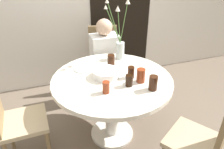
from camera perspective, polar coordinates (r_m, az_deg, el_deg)
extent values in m
plane|color=#6B5B4C|center=(2.51, 0.00, -15.14)|extent=(16.00, 16.00, 0.00)
cube|color=black|center=(3.26, 2.39, 16.36)|extent=(0.90, 0.01, 2.05)
cylinder|color=silver|center=(2.08, 0.00, -1.44)|extent=(1.15, 1.15, 0.04)
cylinder|color=silver|center=(2.28, 0.00, -8.83)|extent=(0.14, 0.14, 0.64)
cylinder|color=silver|center=(2.50, 0.00, -14.90)|extent=(0.46, 0.46, 0.03)
cube|color=tan|center=(2.94, -2.04, 2.63)|extent=(0.47, 0.47, 0.04)
cube|color=olive|center=(3.01, -2.45, 8.44)|extent=(0.38, 0.11, 0.46)
cylinder|color=olive|center=(2.90, -5.00, -3.10)|extent=(0.03, 0.03, 0.42)
cylinder|color=olive|center=(2.92, 1.67, -2.66)|extent=(0.03, 0.03, 0.42)
cylinder|color=olive|center=(3.19, -5.29, 0.17)|extent=(0.03, 0.03, 0.42)
cylinder|color=olive|center=(3.21, 0.77, 0.53)|extent=(0.03, 0.03, 0.42)
cube|color=tan|center=(2.14, -22.03, -11.40)|extent=(0.41, 0.41, 0.04)
cylinder|color=olive|center=(2.16, -16.08, -18.07)|extent=(0.03, 0.03, 0.42)
cylinder|color=olive|center=(2.41, -17.04, -12.32)|extent=(0.03, 0.03, 0.42)
cylinder|color=olive|center=(2.44, -25.15, -13.60)|extent=(0.03, 0.03, 0.42)
cube|color=tan|center=(1.95, 20.63, -15.96)|extent=(0.55, 0.55, 0.04)
cylinder|color=olive|center=(2.25, 16.98, -15.88)|extent=(0.03, 0.03, 0.42)
cylinder|color=white|center=(2.08, -1.57, 0.27)|extent=(0.25, 0.25, 0.07)
cylinder|color=#E54C4C|center=(2.05, -1.59, 1.71)|extent=(0.01, 0.01, 0.04)
cylinder|color=silver|center=(2.43, 2.12, 6.29)|extent=(0.09, 0.09, 0.19)
cylinder|color=#4C7538|center=(2.33, 3.12, 13.33)|extent=(0.07, 0.03, 0.44)
cone|color=silver|center=(2.28, 4.17, 18.58)|extent=(0.05, 0.05, 0.05)
cylinder|color=#4C7538|center=(2.34, 0.32, 12.73)|extent=(0.15, 0.07, 0.38)
cone|color=silver|center=(2.30, -1.68, 17.29)|extent=(0.04, 0.04, 0.04)
cylinder|color=#4C7538|center=(2.34, 0.48, 13.45)|extent=(0.13, 0.09, 0.44)
cone|color=silver|center=(2.31, -1.34, 18.75)|extent=(0.04, 0.04, 0.04)
cylinder|color=#4C7538|center=(2.29, 1.86, 12.44)|extent=(0.07, 0.08, 0.39)
cone|color=silver|center=(2.20, 1.51, 16.91)|extent=(0.05, 0.05, 0.05)
cylinder|color=white|center=(2.26, -7.28, 1.66)|extent=(0.22, 0.22, 0.01)
cylinder|color=black|center=(1.94, 4.49, -1.56)|extent=(0.07, 0.07, 0.11)
cylinder|color=maroon|center=(2.00, 7.54, -0.27)|extent=(0.08, 0.08, 0.13)
cylinder|color=#33190C|center=(2.26, -0.25, 3.63)|extent=(0.08, 0.08, 0.13)
cylinder|color=#33190C|center=(1.90, 10.70, -2.19)|extent=(0.07, 0.07, 0.13)
cylinder|color=maroon|center=(1.84, -1.57, -3.36)|extent=(0.06, 0.06, 0.10)
cylinder|color=#33190C|center=(2.07, 4.98, 0.59)|extent=(0.06, 0.06, 0.11)
cube|color=#383333|center=(2.97, -1.82, -1.64)|extent=(0.31, 0.24, 0.46)
cube|color=white|center=(2.77, -1.96, 6.13)|extent=(0.34, 0.24, 0.42)
sphere|color=#D1A889|center=(2.67, -2.08, 12.27)|extent=(0.20, 0.20, 0.20)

